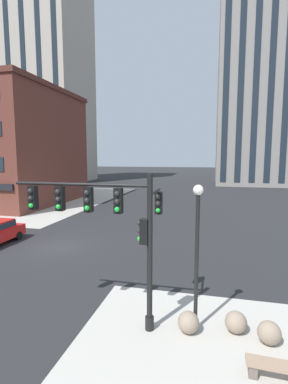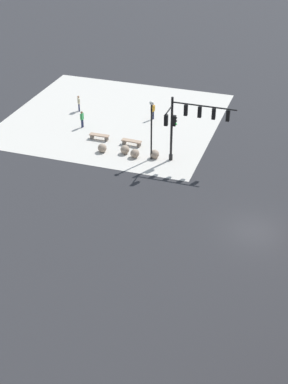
{
  "view_description": "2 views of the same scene",
  "coord_description": "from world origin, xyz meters",
  "px_view_note": "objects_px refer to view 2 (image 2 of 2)",
  "views": [
    {
      "loc": [
        10.42,
        -17.54,
        6.23
      ],
      "look_at": [
        5.31,
        4.08,
        3.5
      ],
      "focal_mm": 26.7,
      "sensor_mm": 36.0,
      "label": 1
    },
    {
      "loc": [
        -2.66,
        32.09,
        22.6
      ],
      "look_at": [
        6.79,
        3.83,
        4.1
      ],
      "focal_mm": 52.2,
      "sensor_mm": 36.0,
      "label": 2
    }
  ],
  "objects_px": {
    "pedestrian_near_bench": "(153,110)",
    "street_lamp_corner_near": "(151,123)",
    "traffic_signal_main": "(187,121)",
    "bench_mid_block": "(99,136)",
    "bollard_sphere_curb_d": "(102,148)",
    "bollard_sphere_curb_b": "(135,153)",
    "bollard_sphere_curb_c": "(125,150)",
    "bollard_sphere_curb_a": "(155,154)",
    "pedestrian_walking_east": "(82,118)",
    "bench_near_signal": "(132,142)",
    "pedestrian_at_curb": "(79,102)"
  },
  "relations": [
    {
      "from": "bollard_sphere_curb_d",
      "to": "pedestrian_at_curb",
      "type": "relative_size",
      "value": 0.47
    },
    {
      "from": "bollard_sphere_curb_c",
      "to": "street_lamp_corner_near",
      "type": "height_order",
      "value": "street_lamp_corner_near"
    },
    {
      "from": "bollard_sphere_curb_d",
      "to": "pedestrian_walking_east",
      "type": "relative_size",
      "value": 0.47
    },
    {
      "from": "bollard_sphere_curb_c",
      "to": "street_lamp_corner_near",
      "type": "xyz_separation_m",
      "value": [
        -2.45,
        0.23,
        2.94
      ]
    },
    {
      "from": "bollard_sphere_curb_c",
      "to": "bench_near_signal",
      "type": "bearing_deg",
      "value": -90.81
    },
    {
      "from": "bench_mid_block",
      "to": "pedestrian_at_curb",
      "type": "bearing_deg",
      "value": -50.49
    },
    {
      "from": "bollard_sphere_curb_c",
      "to": "traffic_signal_main",
      "type": "bearing_deg",
      "value": 179.85
    },
    {
      "from": "pedestrian_at_curb",
      "to": "street_lamp_corner_near",
      "type": "xyz_separation_m",
      "value": [
        -9.94,
        7.31,
        2.39
      ]
    },
    {
      "from": "pedestrian_near_bench",
      "to": "street_lamp_corner_near",
      "type": "xyz_separation_m",
      "value": [
        -2.35,
        7.78,
        2.38
      ]
    },
    {
      "from": "bollard_sphere_curb_b",
      "to": "street_lamp_corner_near",
      "type": "xyz_separation_m",
      "value": [
        -1.42,
        -0.16,
        2.94
      ]
    },
    {
      "from": "bench_near_signal",
      "to": "pedestrian_at_curb",
      "type": "distance_m",
      "value": 9.3
    },
    {
      "from": "bench_near_signal",
      "to": "pedestrian_at_curb",
      "type": "xyz_separation_m",
      "value": [
        7.51,
        -5.44,
        0.61
      ]
    },
    {
      "from": "pedestrian_walking_east",
      "to": "bench_near_signal",
      "type": "bearing_deg",
      "value": 160.02
    },
    {
      "from": "bollard_sphere_curb_b",
      "to": "pedestrian_at_curb",
      "type": "xyz_separation_m",
      "value": [
        8.53,
        -7.47,
        0.55
      ]
    },
    {
      "from": "traffic_signal_main",
      "to": "bollard_sphere_curb_d",
      "type": "relative_size",
      "value": 7.35
    },
    {
      "from": "bollard_sphere_curb_d",
      "to": "pedestrian_near_bench",
      "type": "height_order",
      "value": "pedestrian_near_bench"
    },
    {
      "from": "pedestrian_near_bench",
      "to": "pedestrian_walking_east",
      "type": "bearing_deg",
      "value": 33.88
    },
    {
      "from": "bollard_sphere_curb_a",
      "to": "bollard_sphere_curb_d",
      "type": "relative_size",
      "value": 1.0
    },
    {
      "from": "bollard_sphere_curb_a",
      "to": "pedestrian_walking_east",
      "type": "height_order",
      "value": "pedestrian_walking_east"
    },
    {
      "from": "traffic_signal_main",
      "to": "pedestrian_near_bench",
      "type": "height_order",
      "value": "traffic_signal_main"
    },
    {
      "from": "bollard_sphere_curb_c",
      "to": "bollard_sphere_curb_a",
      "type": "bearing_deg",
      "value": -179.85
    },
    {
      "from": "bollard_sphere_curb_d",
      "to": "pedestrian_at_curb",
      "type": "bearing_deg",
      "value": -53.38
    },
    {
      "from": "pedestrian_walking_east",
      "to": "bollard_sphere_curb_b",
      "type": "bearing_deg",
      "value": 148.51
    },
    {
      "from": "bollard_sphere_curb_c",
      "to": "bench_mid_block",
      "type": "height_order",
      "value": "bollard_sphere_curb_c"
    },
    {
      "from": "pedestrian_walking_east",
      "to": "street_lamp_corner_near",
      "type": "xyz_separation_m",
      "value": [
        -8.09,
        3.93,
        2.39
      ]
    },
    {
      "from": "bollard_sphere_curb_a",
      "to": "street_lamp_corner_near",
      "type": "distance_m",
      "value": 2.96
    },
    {
      "from": "bollard_sphere_curb_b",
      "to": "bollard_sphere_curb_d",
      "type": "xyz_separation_m",
      "value": [
        3.01,
        -0.05,
        0.0
      ]
    },
    {
      "from": "bench_mid_block",
      "to": "pedestrian_at_curb",
      "type": "height_order",
      "value": "pedestrian_at_curb"
    },
    {
      "from": "traffic_signal_main",
      "to": "pedestrian_at_curb",
      "type": "relative_size",
      "value": 3.46
    },
    {
      "from": "street_lamp_corner_near",
      "to": "bollard_sphere_curb_c",
      "type": "bearing_deg",
      "value": -5.41
    },
    {
      "from": "bollard_sphere_curb_a",
      "to": "bollard_sphere_curb_c",
      "type": "height_order",
      "value": "same"
    },
    {
      "from": "bollard_sphere_curb_b",
      "to": "bollard_sphere_curb_d",
      "type": "height_order",
      "value": "same"
    },
    {
      "from": "bollard_sphere_curb_a",
      "to": "street_lamp_corner_near",
      "type": "bearing_deg",
      "value": 46.34
    },
    {
      "from": "bollard_sphere_curb_d",
      "to": "bench_mid_block",
      "type": "distance_m",
      "value": 2.44
    },
    {
      "from": "bollard_sphere_curb_c",
      "to": "pedestrian_near_bench",
      "type": "relative_size",
      "value": 0.47
    },
    {
      "from": "bench_near_signal",
      "to": "bench_mid_block",
      "type": "distance_m",
      "value": 3.17
    },
    {
      "from": "bollard_sphere_curb_c",
      "to": "street_lamp_corner_near",
      "type": "distance_m",
      "value": 3.84
    },
    {
      "from": "bollard_sphere_curb_b",
      "to": "pedestrian_walking_east",
      "type": "xyz_separation_m",
      "value": [
        6.67,
        -4.09,
        0.55
      ]
    },
    {
      "from": "bollard_sphere_curb_c",
      "to": "bench_mid_block",
      "type": "relative_size",
      "value": 0.43
    },
    {
      "from": "traffic_signal_main",
      "to": "bollard_sphere_curb_b",
      "type": "bearing_deg",
      "value": 4.93
    },
    {
      "from": "traffic_signal_main",
      "to": "bollard_sphere_curb_c",
      "type": "height_order",
      "value": "traffic_signal_main"
    },
    {
      "from": "bollard_sphere_curb_b",
      "to": "bench_mid_block",
      "type": "xyz_separation_m",
      "value": [
        4.18,
        -2.2,
        -0.06
      ]
    },
    {
      "from": "bollard_sphere_curb_d",
      "to": "pedestrian_near_bench",
      "type": "relative_size",
      "value": 0.47
    },
    {
      "from": "traffic_signal_main",
      "to": "pedestrian_walking_east",
      "type": "relative_size",
      "value": 3.47
    },
    {
      "from": "traffic_signal_main",
      "to": "bench_mid_block",
      "type": "bearing_deg",
      "value": -12.02
    },
    {
      "from": "street_lamp_corner_near",
      "to": "bollard_sphere_curb_d",
      "type": "bearing_deg",
      "value": 1.39
    },
    {
      "from": "pedestrian_near_bench",
      "to": "pedestrian_at_curb",
      "type": "distance_m",
      "value": 7.6
    },
    {
      "from": "bollard_sphere_curb_d",
      "to": "traffic_signal_main",
      "type": "bearing_deg",
      "value": -177.47
    },
    {
      "from": "traffic_signal_main",
      "to": "bench_mid_block",
      "type": "height_order",
      "value": "traffic_signal_main"
    },
    {
      "from": "bollard_sphere_curb_d",
      "to": "street_lamp_corner_near",
      "type": "relative_size",
      "value": 0.15
    }
  ]
}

